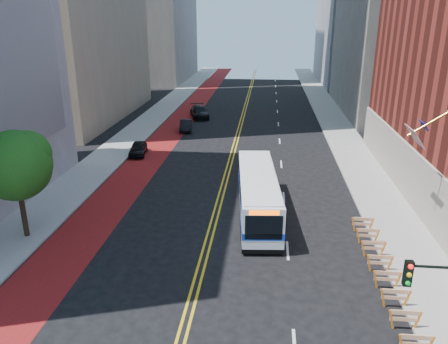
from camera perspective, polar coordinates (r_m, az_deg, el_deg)
ground at (r=21.59m, az=-4.52°, el=-17.46°), size 160.00×160.00×0.00m
sidewalk_left at (r=51.01m, az=-11.99°, el=4.56°), size 4.00×140.00×0.15m
sidewalk_right at (r=49.42m, az=15.66°, el=3.77°), size 4.00×140.00×0.15m
bus_lane_paint at (r=50.00m, az=-7.71°, el=4.43°), size 3.60×140.00×0.01m
center_line_inner at (r=48.80m, az=1.41°, el=4.22°), size 0.14×140.00×0.01m
center_line_outer at (r=48.77m, az=1.83°, el=4.21°), size 0.14×140.00×0.01m
lane_dashes at (r=56.44m, az=7.11°, el=6.22°), size 0.14×98.20×0.01m
construction_barriers at (r=24.59m, az=20.09°, el=-11.77°), size 1.42×10.91×1.00m
street_tree at (r=28.36m, az=-25.50°, el=1.11°), size 4.20×4.20×6.70m
traffic_signal at (r=17.40m, az=26.07°, el=-14.89°), size 2.21×0.34×5.07m
transit_bus at (r=29.96m, az=4.43°, el=-2.77°), size 3.39×11.33×3.07m
car_a at (r=44.10m, az=-11.17°, el=3.02°), size 2.00×3.95×1.29m
car_b at (r=52.87m, az=-5.02°, el=6.08°), size 1.89×4.03×1.28m
car_c at (r=59.78m, az=-3.24°, el=7.84°), size 3.54×5.70×1.54m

